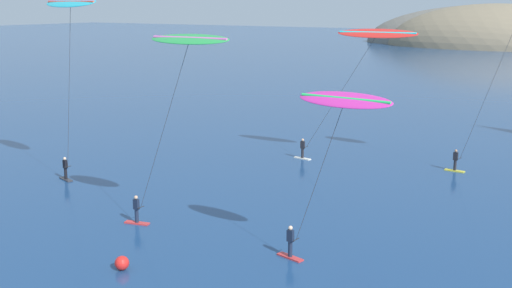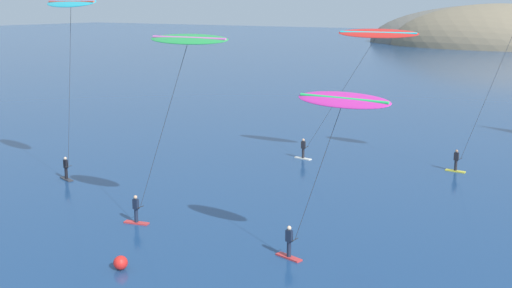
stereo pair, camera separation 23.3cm
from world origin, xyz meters
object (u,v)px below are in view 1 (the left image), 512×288
(kitesurfer_magenta, at_px, (339,116))
(kitesurfer_green, at_px, (184,56))
(kitesurfer_red, at_px, (371,43))
(kitesurfer_cyan, at_px, (70,17))
(marker_buoy, at_px, (122,263))

(kitesurfer_magenta, height_order, kitesurfer_green, kitesurfer_green)
(kitesurfer_magenta, bearing_deg, kitesurfer_green, -179.55)
(kitesurfer_magenta, xyz_separation_m, kitesurfer_red, (-6.42, 19.49, 2.06))
(kitesurfer_cyan, relative_size, kitesurfer_red, 1.21)
(marker_buoy, bearing_deg, kitesurfer_red, 84.74)
(kitesurfer_green, bearing_deg, kitesurfer_cyan, 162.48)
(kitesurfer_green, xyz_separation_m, marker_buoy, (0.13, -5.36, -9.57))
(kitesurfer_cyan, height_order, kitesurfer_red, kitesurfer_cyan)
(kitesurfer_green, height_order, kitesurfer_red, kitesurfer_green)
(kitesurfer_red, distance_m, marker_buoy, 26.68)
(kitesurfer_magenta, bearing_deg, kitesurfer_red, 108.23)
(kitesurfer_red, height_order, marker_buoy, kitesurfer_red)
(kitesurfer_cyan, bearing_deg, kitesurfer_red, 45.46)
(kitesurfer_magenta, height_order, kitesurfer_red, kitesurfer_red)
(kitesurfer_magenta, bearing_deg, marker_buoy, -148.09)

